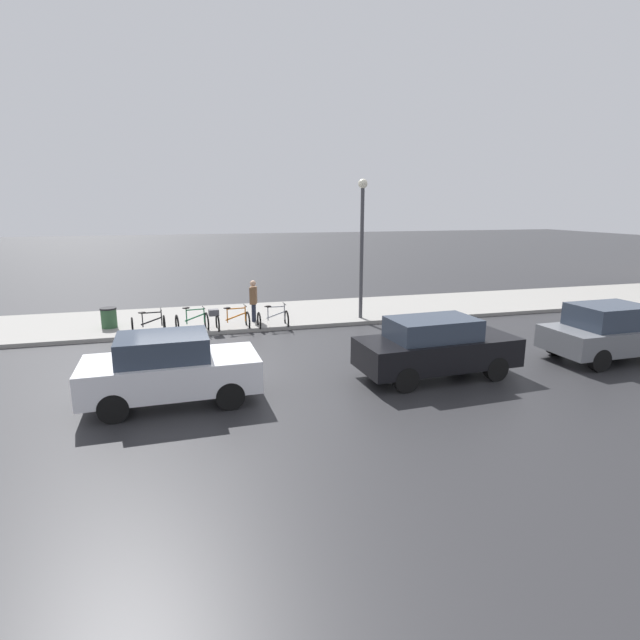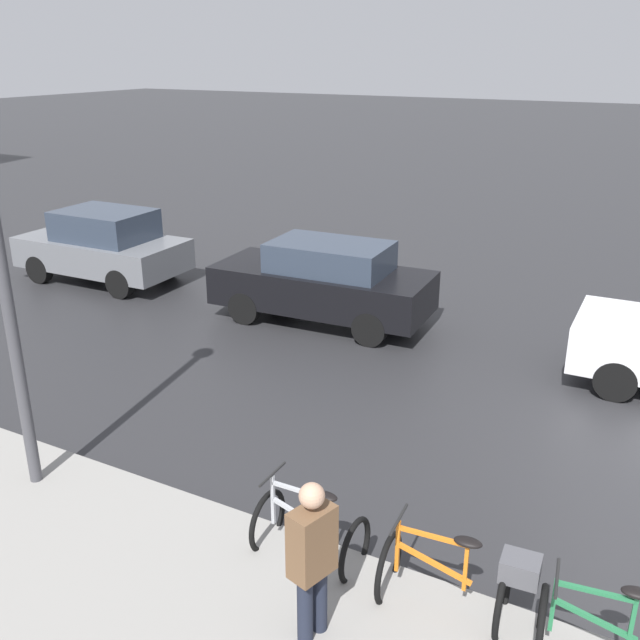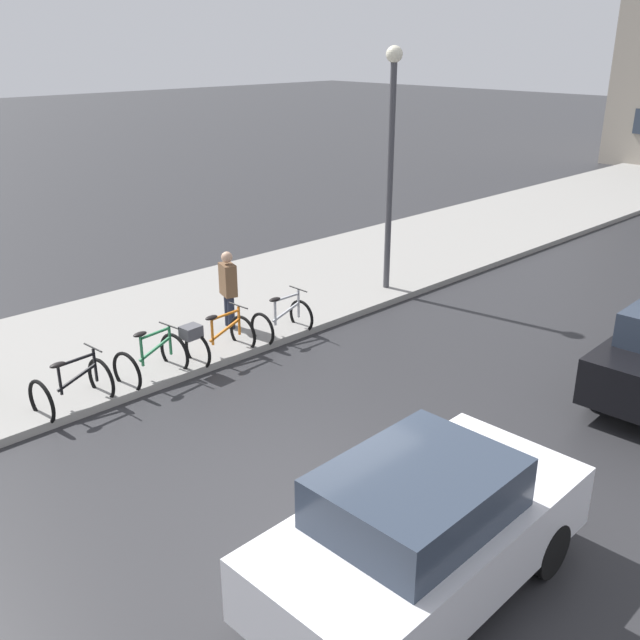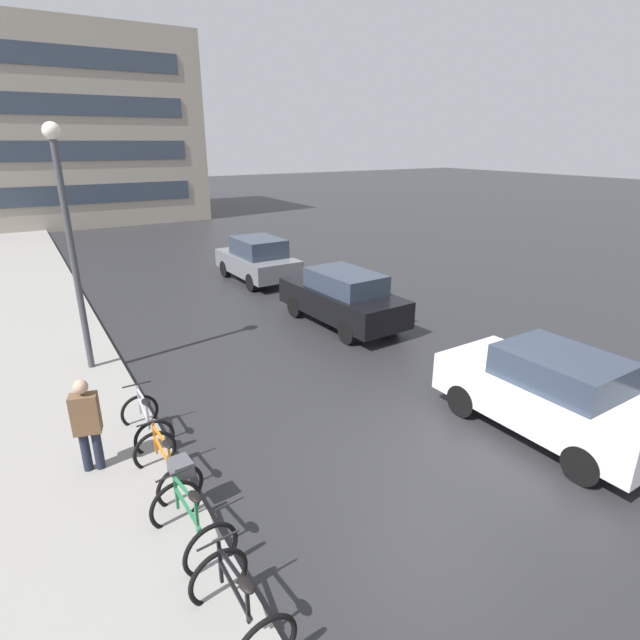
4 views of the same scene
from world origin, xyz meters
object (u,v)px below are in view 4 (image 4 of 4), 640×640
at_px(bicycle_nearest, 240,607).
at_px(bicycle_farthest, 147,422).
at_px(car_black, 342,297).
at_px(bicycle_third, 170,466).
at_px(pedestrian, 87,424).
at_px(car_white, 550,392).
at_px(car_grey, 258,259).
at_px(bicycle_second, 192,524).
at_px(streetlamp, 68,226).

relative_size(bicycle_nearest, bicycle_farthest, 1.07).
relative_size(bicycle_farthest, car_black, 0.25).
xyz_separation_m(bicycle_third, pedestrian, (-0.93, 1.05, 0.48)).
bearing_deg(car_white, car_grey, 89.99).
height_order(car_white, car_grey, car_grey).
relative_size(bicycle_nearest, car_black, 0.27).
xyz_separation_m(bicycle_farthest, car_grey, (6.27, 8.86, 0.45)).
xyz_separation_m(car_grey, pedestrian, (-7.23, -9.43, 0.13)).
distance_m(bicycle_nearest, car_white, 6.39).
distance_m(bicycle_nearest, bicycle_second, 1.46).
relative_size(bicycle_second, car_black, 0.27).
bearing_deg(streetlamp, car_black, -3.16).
xyz_separation_m(bicycle_nearest, car_grey, (6.33, 13.19, 0.42)).
bearing_deg(car_grey, bicycle_farthest, -125.27).
distance_m(bicycle_farthest, car_grey, 10.87).
distance_m(bicycle_nearest, pedestrian, 3.91).
relative_size(bicycle_second, pedestrian, 0.69).
bearing_deg(streetlamp, bicycle_third, -85.77).
xyz_separation_m(car_black, car_grey, (-0.04, 5.68, 0.01)).
relative_size(car_black, pedestrian, 2.52).
bearing_deg(bicycle_third, bicycle_farthest, 88.82).
bearing_deg(pedestrian, car_grey, 52.51).
xyz_separation_m(bicycle_third, car_grey, (6.30, 10.48, 0.35)).
relative_size(bicycle_third, car_black, 0.34).
height_order(car_white, streetlamp, streetlamp).
xyz_separation_m(bicycle_second, bicycle_third, (0.08, 1.26, 0.07)).
bearing_deg(pedestrian, car_white, -22.21).
bearing_deg(bicycle_farthest, bicycle_nearest, -90.79).
height_order(bicycle_nearest, car_grey, car_grey).
relative_size(car_white, car_black, 0.92).
height_order(bicycle_second, car_white, car_white).
relative_size(bicycle_third, pedestrian, 0.85).
height_order(bicycle_nearest, bicycle_third, bicycle_nearest).
height_order(pedestrian, streetlamp, streetlamp).
xyz_separation_m(bicycle_third, car_white, (6.30, -1.90, 0.34)).
bearing_deg(bicycle_second, car_grey, 61.48).
height_order(bicycle_nearest, streetlamp, streetlamp).
xyz_separation_m(bicycle_nearest, bicycle_second, (-0.05, 1.46, 0.00)).
height_order(bicycle_third, pedestrian, pedestrian).
distance_m(bicycle_second, car_black, 8.83).
bearing_deg(bicycle_third, bicycle_nearest, -90.57).
xyz_separation_m(car_white, streetlamp, (-6.68, 7.07, 2.55)).
distance_m(bicycle_third, car_white, 6.59).
relative_size(bicycle_third, bicycle_farthest, 1.32).
bearing_deg(bicycle_farthest, car_black, 26.81).
bearing_deg(car_black, bicycle_farthest, -153.19).
bearing_deg(car_grey, pedestrian, -127.49).
bearing_deg(car_grey, car_white, -90.01).
height_order(bicycle_second, bicycle_third, bicycle_second).
bearing_deg(bicycle_second, bicycle_farthest, 87.81).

